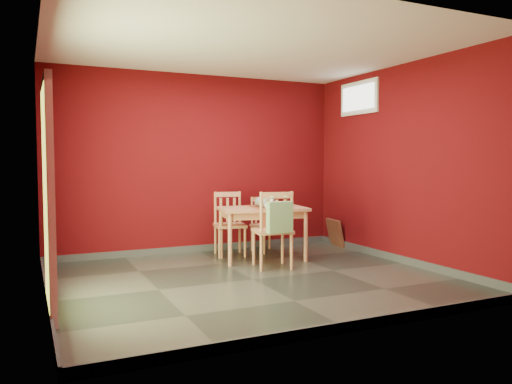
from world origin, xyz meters
name	(u,v)px	position (x,y,z in m)	size (l,w,h in m)	color
ground	(253,279)	(0.00, 0.00, 0.00)	(4.50, 4.50, 0.00)	#2D342D
room_shell	(253,275)	(0.00, 0.00, 0.05)	(4.50, 4.50, 4.50)	#54080C
doorway	(47,191)	(-2.23, -0.40, 1.12)	(0.06, 1.01, 2.13)	#B7D838
window	(359,98)	(2.23, 1.00, 2.35)	(0.05, 0.90, 0.50)	white
outlet_plate	(291,226)	(1.60, 1.99, 0.30)	(0.08, 0.01, 0.12)	silver
dining_table	(263,214)	(0.60, 0.99, 0.65)	(1.29, 0.87, 0.74)	tan
table_runner	(266,212)	(0.60, 0.89, 0.69)	(0.41, 0.69, 0.33)	brown
chair_far_left	(229,223)	(0.32, 1.54, 0.48)	(0.51, 0.51, 0.93)	tan
chair_far_right	(266,224)	(0.95, 1.60, 0.43)	(0.45, 0.45, 0.84)	tan
chair_near	(273,229)	(0.50, 0.46, 0.51)	(0.55, 0.55, 1.01)	tan
tote_bag	(280,217)	(0.47, 0.23, 0.69)	(0.33, 0.19, 0.46)	#7EB075
cat	(264,200)	(0.61, 0.96, 0.86)	(0.23, 0.45, 0.22)	slate
picture_frame	(335,232)	(2.19, 1.55, 0.22)	(0.20, 0.46, 0.44)	brown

